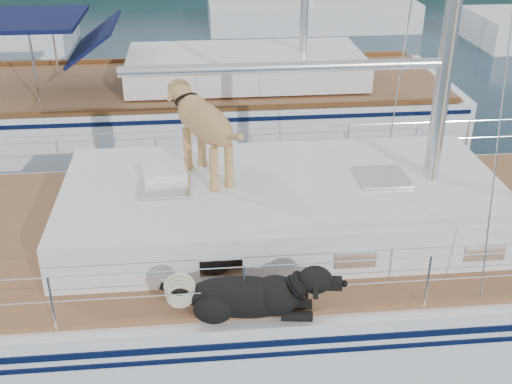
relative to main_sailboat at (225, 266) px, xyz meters
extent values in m
plane|color=black|center=(-0.09, 0.00, -0.68)|extent=(120.00, 120.00, 0.00)
cube|color=white|center=(-0.09, 0.00, -0.18)|extent=(12.00, 3.80, 1.40)
cube|color=#905D39|center=(-0.09, 0.00, 0.55)|extent=(11.52, 3.50, 0.06)
cube|color=white|center=(0.71, 0.00, 0.85)|extent=(5.20, 2.50, 0.55)
cylinder|color=silver|center=(0.71, 0.00, 2.53)|extent=(3.60, 0.12, 0.12)
cylinder|color=silver|center=(-0.09, -1.74, 1.14)|extent=(10.56, 0.01, 0.01)
cylinder|color=silver|center=(-0.09, 1.75, 1.14)|extent=(10.56, 0.01, 0.01)
cube|color=blue|center=(-0.36, 1.17, 0.60)|extent=(0.76, 0.67, 0.05)
cube|color=white|center=(-0.68, 0.28, 1.19)|extent=(0.55, 0.47, 0.13)
torus|color=beige|center=(-0.50, -1.71, 0.94)|extent=(0.38, 0.12, 0.38)
cube|color=white|center=(-0.43, 6.19, -0.23)|extent=(11.00, 3.50, 1.30)
cube|color=#905D39|center=(-0.43, 6.19, 0.42)|extent=(10.56, 3.29, 0.06)
cube|color=white|center=(0.77, 6.19, 0.77)|extent=(4.80, 2.30, 0.55)
cube|color=#0E153A|center=(-3.63, 6.19, 1.82)|extent=(2.40, 2.30, 0.08)
cube|color=white|center=(3.91, 16.00, -0.28)|extent=(7.20, 3.00, 1.10)
camera|label=1|loc=(-0.27, -6.74, 4.49)|focal=45.00mm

